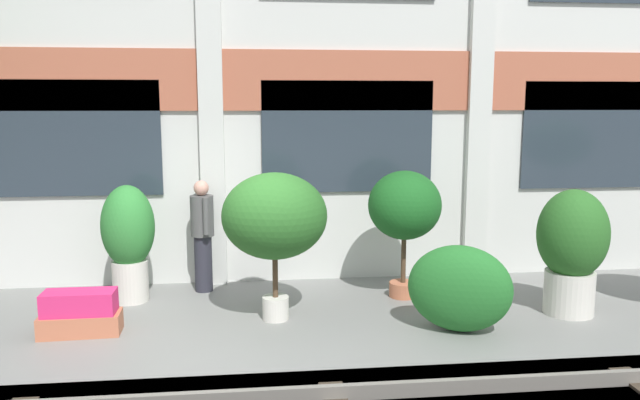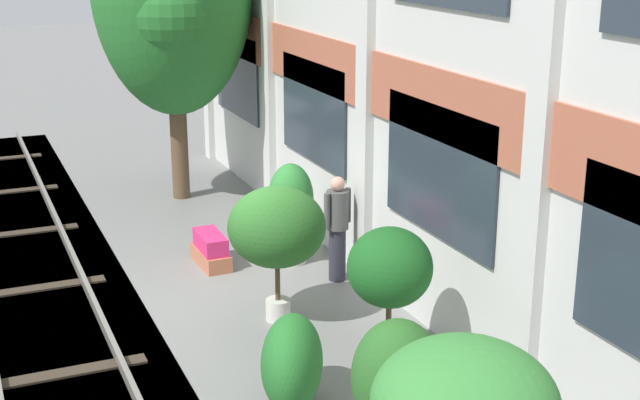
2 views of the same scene
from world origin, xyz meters
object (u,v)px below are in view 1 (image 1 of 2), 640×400
potted_plant_terracotta_small (275,218)px  potted_plant_square_trough (80,314)px  potted_plant_tall_urn (405,208)px  potted_plant_fluted_column (128,237)px  resident_by_doorway (203,232)px  topiary_hedge (460,288)px  potted_plant_glazed_jar (572,246)px

potted_plant_terracotta_small → potted_plant_square_trough: potted_plant_terracotta_small is taller
potted_plant_square_trough → potted_plant_tall_urn: size_ratio=0.53×
potted_plant_fluted_column → potted_plant_tall_urn: 3.89m
potted_plant_terracotta_small → potted_plant_tall_urn: 2.01m
potted_plant_terracotta_small → resident_by_doorway: potted_plant_terracotta_small is taller
resident_by_doorway → topiary_hedge: bearing=128.7°
potted_plant_glazed_jar → resident_by_doorway: (-4.88, 1.56, -0.03)m
potted_plant_glazed_jar → resident_by_doorway: 5.13m
topiary_hedge → potted_plant_terracotta_small: bearing=163.5°
potted_plant_square_trough → potted_plant_glazed_jar: 6.28m
potted_plant_tall_urn → potted_plant_glazed_jar: bearing=-25.3°
potted_plant_square_trough → resident_by_doorway: (1.36, 1.62, 0.63)m
potted_plant_glazed_jar → potted_plant_tall_urn: (-2.01, 0.95, 0.38)m
potted_plant_fluted_column → potted_plant_tall_urn: potted_plant_tall_urn is taller
potted_plant_fluted_column → potted_plant_terracotta_small: potted_plant_terracotta_small is taller
resident_by_doorway → potted_plant_square_trough: bearing=30.6°
potted_plant_fluted_column → topiary_hedge: (4.21, -1.64, -0.39)m
potted_plant_fluted_column → potted_plant_glazed_jar: bearing=-11.4°
potted_plant_tall_urn → resident_by_doorway: bearing=168.1°
potted_plant_square_trough → resident_by_doorway: size_ratio=0.58×
potted_plant_square_trough → topiary_hedge: 4.61m
potted_plant_glazed_jar → potted_plant_tall_urn: size_ratio=0.91×
potted_plant_tall_urn → resident_by_doorway: (-2.87, 0.61, -0.41)m
potted_plant_square_trough → potted_plant_glazed_jar: size_ratio=0.58×
potted_plant_terracotta_small → potted_plant_glazed_jar: bearing=-3.0°
potted_plant_square_trough → potted_plant_glazed_jar: (6.24, 0.06, 0.67)m
potted_plant_fluted_column → potted_plant_terracotta_small: (2.00, -0.98, 0.41)m
potted_plant_terracotta_small → potted_plant_square_trough: (-2.37, -0.27, -1.08)m
potted_plant_glazed_jar → potted_plant_terracotta_small: bearing=177.0°
potted_plant_square_trough → potted_plant_tall_urn: (4.23, 1.01, 1.04)m
potted_plant_fluted_column → potted_plant_glazed_jar: potted_plant_glazed_jar is taller
potted_plant_glazed_jar → topiary_hedge: bearing=-164.8°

